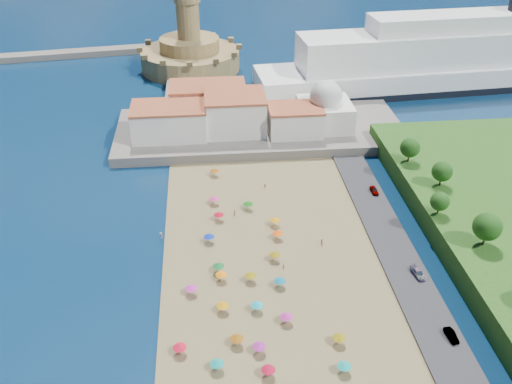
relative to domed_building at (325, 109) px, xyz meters
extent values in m
plane|color=#071938|center=(-30.00, -71.00, -8.97)|extent=(700.00, 700.00, 0.00)
cube|color=#59544C|center=(-20.00, 2.00, -7.47)|extent=(90.00, 36.00, 3.00)
cube|color=#59544C|center=(-42.00, 37.00, -7.77)|extent=(18.00, 70.00, 2.40)
cube|color=silver|center=(-48.00, -2.00, -1.47)|extent=(22.00, 14.00, 9.00)
cube|color=silver|center=(-28.00, 0.00, -0.47)|extent=(18.00, 16.00, 11.00)
cube|color=silver|center=(-10.00, -4.00, -1.97)|extent=(16.00, 12.00, 8.00)
cube|color=silver|center=(-36.00, 12.00, -0.97)|extent=(24.00, 14.00, 10.00)
cube|color=silver|center=(0.00, 0.00, -1.97)|extent=(16.00, 16.00, 8.00)
sphere|color=silver|center=(0.00, 0.00, 4.03)|extent=(10.00, 10.00, 10.00)
cylinder|color=silver|center=(0.00, 0.00, 7.83)|extent=(1.20, 1.20, 1.60)
cylinder|color=#A08850|center=(-42.00, 67.00, -4.97)|extent=(40.00, 40.00, 8.00)
cylinder|color=#A08850|center=(-42.00, 67.00, 1.53)|extent=(24.00, 24.00, 5.00)
cylinder|color=#A08850|center=(-42.00, 67.00, 11.03)|extent=(9.00, 9.00, 14.00)
cube|color=black|center=(58.45, 38.20, -7.74)|extent=(155.05, 35.28, 2.47)
cube|color=white|center=(58.45, 38.20, -4.39)|extent=(154.02, 34.80, 9.16)
cube|color=white|center=(58.45, 38.20, 6.30)|extent=(123.25, 28.24, 12.22)
cube|color=white|center=(58.45, 38.20, 15.46)|extent=(72.19, 20.03, 6.11)
cylinder|color=gray|center=(-35.99, -38.22, -7.72)|extent=(0.07, 0.07, 2.00)
cone|color=#BC2872|center=(-35.99, -38.22, -6.82)|extent=(2.50, 2.50, 0.60)
cylinder|color=gray|center=(-29.56, -89.09, -7.72)|extent=(0.07, 0.07, 2.00)
cone|color=#9C2186|center=(-29.56, -89.09, -6.82)|extent=(2.50, 2.50, 0.60)
cylinder|color=gray|center=(-23.68, -82.08, -7.72)|extent=(0.07, 0.07, 2.00)
cone|color=#AE2584|center=(-23.68, -82.08, -6.82)|extent=(2.50, 2.50, 0.60)
cylinder|color=gray|center=(-29.37, -69.31, -7.72)|extent=(0.07, 0.07, 2.00)
cone|color=#85740C|center=(-29.37, -69.31, -6.82)|extent=(2.50, 2.50, 0.60)
cylinder|color=gray|center=(-21.78, -54.78, -7.72)|extent=(0.07, 0.07, 2.00)
cone|color=#EE510A|center=(-21.78, -54.78, -6.82)|extent=(2.50, 2.50, 0.60)
cylinder|color=gray|center=(-23.52, -71.54, -7.72)|extent=(0.07, 0.07, 2.00)
cone|color=#0E6784|center=(-23.52, -71.54, -6.82)|extent=(2.50, 2.50, 0.60)
cylinder|color=gray|center=(-27.54, -41.48, -7.72)|extent=(0.07, 0.07, 2.00)
cone|color=#116312|center=(-27.54, -41.48, -6.82)|extent=(2.50, 2.50, 0.60)
cylinder|color=gray|center=(-41.72, -72.16, -7.72)|extent=(0.07, 0.07, 2.00)
cone|color=#BD28A3|center=(-41.72, -72.16, -6.82)|extent=(2.50, 2.50, 0.60)
cylinder|color=gray|center=(-14.87, -88.37, -7.72)|extent=(0.07, 0.07, 2.00)
cone|color=#826F0B|center=(-14.87, -88.37, -6.82)|extent=(2.50, 2.50, 0.60)
cylinder|color=gray|center=(-23.54, -62.76, -7.72)|extent=(0.07, 0.07, 2.00)
cone|color=#77660A|center=(-23.54, -62.76, -6.82)|extent=(2.50, 2.50, 0.60)
cylinder|color=gray|center=(-43.76, -87.95, -7.72)|extent=(0.07, 0.07, 2.00)
cone|color=red|center=(-43.76, -87.95, -6.82)|extent=(2.50, 2.50, 0.60)
cylinder|color=gray|center=(-35.62, -77.84, -7.72)|extent=(0.07, 0.07, 2.00)
cone|color=#CA8709|center=(-35.62, -77.84, -6.82)|extent=(2.50, 2.50, 0.60)
cylinder|color=gray|center=(-35.35, -23.56, -7.72)|extent=(0.07, 0.07, 2.00)
cone|color=#964D0D|center=(-35.35, -23.56, -6.82)|extent=(2.50, 2.50, 0.60)
cylinder|color=gray|center=(-37.66, -54.57, -7.72)|extent=(0.07, 0.07, 2.00)
cone|color=#0D2CA9|center=(-37.66, -54.57, -6.82)|extent=(2.50, 2.50, 0.60)
cylinder|color=gray|center=(-28.59, -94.52, -7.72)|extent=(0.07, 0.07, 2.00)
cone|color=#A30D29|center=(-28.59, -94.52, -6.82)|extent=(2.50, 2.50, 0.60)
cylinder|color=gray|center=(-35.49, -68.40, -7.72)|extent=(0.07, 0.07, 2.00)
cone|color=orange|center=(-35.49, -68.40, -6.82)|extent=(2.50, 2.50, 0.60)
cylinder|color=gray|center=(-35.05, -45.69, -7.72)|extent=(0.07, 0.07, 2.00)
cone|color=#A60D1E|center=(-35.05, -45.69, -6.82)|extent=(2.50, 2.50, 0.60)
cylinder|color=gray|center=(-28.96, -78.36, -7.72)|extent=(0.07, 0.07, 2.00)
cone|color=teal|center=(-28.96, -78.36, -6.82)|extent=(2.50, 2.50, 0.60)
cylinder|color=gray|center=(-37.28, -92.32, -7.72)|extent=(0.07, 0.07, 2.00)
cone|color=#0E877D|center=(-37.28, -92.32, -6.82)|extent=(2.50, 2.50, 0.60)
cylinder|color=gray|center=(-15.47, -94.99, -7.72)|extent=(0.07, 0.07, 2.00)
cone|color=#0F8F87|center=(-15.47, -94.99, -6.82)|extent=(2.50, 2.50, 0.60)
cylinder|color=gray|center=(-21.76, -49.27, -7.72)|extent=(0.07, 0.07, 2.00)
cone|color=orange|center=(-21.76, -49.27, -6.82)|extent=(2.50, 2.50, 0.60)
cylinder|color=gray|center=(-33.48, -86.83, -7.72)|extent=(0.07, 0.07, 2.00)
cone|color=#8C4E0C|center=(-33.48, -86.83, -6.82)|extent=(2.50, 2.50, 0.60)
cylinder|color=gray|center=(-35.94, -65.50, -7.72)|extent=(0.07, 0.07, 2.00)
cone|color=#116128|center=(-35.94, -65.50, -6.82)|extent=(2.50, 2.50, 0.60)
imported|color=tan|center=(-22.01, -66.08, -7.82)|extent=(0.60, 0.75, 1.80)
imported|color=tan|center=(-11.98, -57.87, -7.94)|extent=(0.54, 1.47, 1.57)
imported|color=tan|center=(-48.80, -51.91, -7.86)|extent=(1.24, 1.25, 1.73)
imported|color=tan|center=(-31.05, -44.08, -7.83)|extent=(1.03, 1.09, 1.79)
imported|color=tan|center=(-22.24, -32.00, -7.81)|extent=(1.23, 0.78, 1.82)
imported|color=gray|center=(6.00, -37.26, -7.59)|extent=(1.72, 4.05, 1.37)
imported|color=gray|center=(6.00, -71.28, -7.60)|extent=(2.63, 4.89, 1.35)
imported|color=gray|center=(6.00, -89.30, -7.62)|extent=(1.76, 4.10, 1.31)
cylinder|color=#382314|center=(20.24, -68.94, -1.29)|extent=(0.50, 0.50, 3.37)
sphere|color=#14380F|center=(20.24, -68.94, 1.75)|extent=(6.07, 6.07, 6.07)
cylinder|color=#382314|center=(14.99, -56.48, -1.74)|extent=(0.50, 0.50, 2.46)
sphere|color=#14380F|center=(14.99, -56.48, 0.47)|extent=(4.43, 4.43, 4.43)
cylinder|color=#382314|center=(20.29, -43.96, -1.55)|extent=(0.50, 0.50, 2.84)
sphere|color=#14380F|center=(20.29, -43.96, 1.00)|extent=(5.11, 5.11, 5.11)
cylinder|color=#382314|center=(16.55, -30.84, -1.50)|extent=(0.50, 0.50, 2.94)
sphere|color=#14380F|center=(16.55, -30.84, 1.15)|extent=(5.30, 5.30, 5.30)
camera|label=1|loc=(-37.19, -161.51, 69.38)|focal=40.00mm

